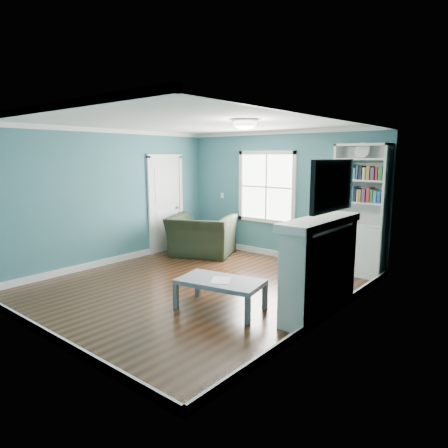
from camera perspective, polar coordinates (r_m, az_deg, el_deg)
The scene contains 13 objects.
floor at distance 6.59m, azimuth -4.07°, elevation -8.82°, with size 5.00×5.00×0.00m, color black.
room_walls at distance 6.27m, azimuth -4.24°, elevation 5.01°, with size 5.00×5.00×5.00m.
trim at distance 6.31m, azimuth -4.20°, elevation 1.89°, with size 4.50×5.00×2.60m.
window at distance 8.42m, azimuth 6.08°, elevation 5.27°, with size 1.40×0.06×1.50m.
bookshelf at distance 7.37m, azimuth 18.72°, elevation 0.07°, with size 0.90×0.35×2.31m.
fireplace at distance 5.42m, azimuth 13.61°, elevation -6.14°, with size 0.44×1.58×1.30m.
tv at distance 5.19m, azimuth 15.29°, elevation 5.32°, with size 0.06×1.10×0.65m, color black.
door at distance 8.88m, azimuth -8.33°, elevation 3.01°, with size 0.12×0.98×2.17m.
ceiling_fixture at distance 5.77m, azimuth 3.03°, elevation 14.24°, with size 0.38×0.38×0.15m.
light_switch at distance 9.15m, azimuth -0.24°, elevation 4.10°, with size 0.08×0.01×0.12m, color white.
recliner at distance 8.47m, azimuth -3.20°, elevation -0.68°, with size 1.30×0.84×1.14m, color black.
coffee_table at distance 5.53m, azimuth -0.52°, elevation -8.50°, with size 1.25×0.84×0.42m.
paper_sheet at distance 5.48m, azimuth -0.43°, elevation -8.04°, with size 0.25×0.32×0.00m, color white.
Camera 1 is at (4.33, -4.52, 2.09)m, focal length 32.00 mm.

